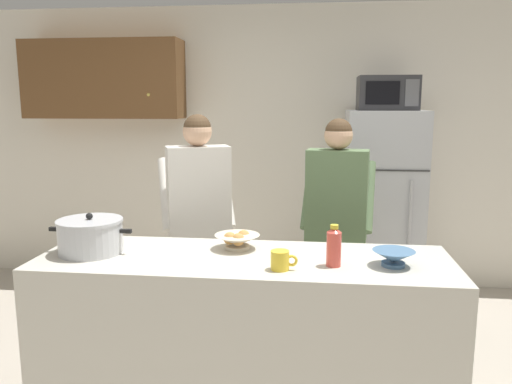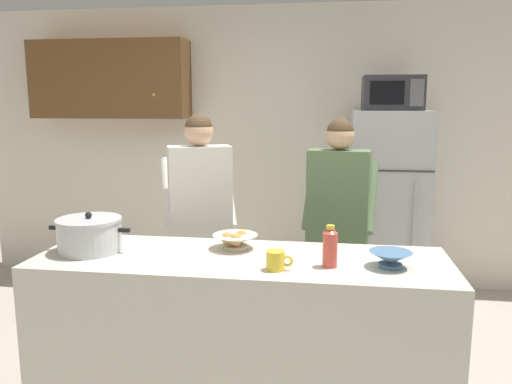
{
  "view_description": "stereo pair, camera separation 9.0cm",
  "coord_description": "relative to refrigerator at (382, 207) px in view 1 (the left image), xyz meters",
  "views": [
    {
      "loc": [
        0.36,
        -2.52,
        1.71
      ],
      "look_at": [
        0.0,
        0.55,
        1.17
      ],
      "focal_mm": 35.43,
      "sensor_mm": 36.0,
      "label": 1
    },
    {
      "loc": [
        0.45,
        -2.51,
        1.71
      ],
      "look_at": [
        0.0,
        0.55,
        1.17
      ],
      "focal_mm": 35.43,
      "sensor_mm": 36.0,
      "label": 2
    }
  ],
  "objects": [
    {
      "name": "cooking_pot",
      "position": [
        -1.77,
        -1.87,
        0.18
      ],
      "size": [
        0.46,
        0.35,
        0.22
      ],
      "color": "silver",
      "rests_on": "kitchen_island"
    },
    {
      "name": "refrigerator",
      "position": [
        0.0,
        0.0,
        0.0
      ],
      "size": [
        0.64,
        0.68,
        1.66
      ],
      "color": "#B7BABF",
      "rests_on": "ground"
    },
    {
      "name": "person_by_sink",
      "position": [
        -0.43,
        -0.95,
        0.18
      ],
      "size": [
        0.54,
        0.46,
        1.62
      ],
      "color": "#726656",
      "rests_on": "ground"
    },
    {
      "name": "person_near_pot",
      "position": [
        -1.36,
        -1.07,
        0.2
      ],
      "size": [
        0.6,
        0.55,
        1.64
      ],
      "color": "black",
      "rests_on": "ground"
    },
    {
      "name": "bottle_near_edge",
      "position": [
        -0.48,
        -1.94,
        0.19
      ],
      "size": [
        0.07,
        0.07,
        0.21
      ],
      "color": "#D84C3F",
      "rests_on": "kitchen_island"
    },
    {
      "name": "back_wall_unit",
      "position": [
        -1.2,
        0.41,
        0.57
      ],
      "size": [
        6.0,
        0.48,
        2.6
      ],
      "color": "silver",
      "rests_on": "ground"
    },
    {
      "name": "empty_bowl",
      "position": [
        -0.19,
        -1.91,
        0.14
      ],
      "size": [
        0.21,
        0.21,
        0.08
      ],
      "color": "#4C7299",
      "rests_on": "kitchen_island"
    },
    {
      "name": "microwave",
      "position": [
        0.0,
        -0.02,
        0.97
      ],
      "size": [
        0.48,
        0.37,
        0.28
      ],
      "color": "#2D2D30",
      "rests_on": "refrigerator"
    },
    {
      "name": "kitchen_island",
      "position": [
        -0.94,
        -1.85,
        -0.37
      ],
      "size": [
        2.16,
        0.68,
        0.92
      ],
      "primitive_type": "cube",
      "color": "beige",
      "rests_on": "ground"
    },
    {
      "name": "bread_bowl",
      "position": [
        -1.0,
        -1.71,
        0.14
      ],
      "size": [
        0.25,
        0.25,
        0.1
      ],
      "color": "beige",
      "rests_on": "kitchen_island"
    },
    {
      "name": "coffee_mug",
      "position": [
        -0.74,
        -2.03,
        0.14
      ],
      "size": [
        0.13,
        0.09,
        0.1
      ],
      "color": "yellow",
      "rests_on": "kitchen_island"
    }
  ]
}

